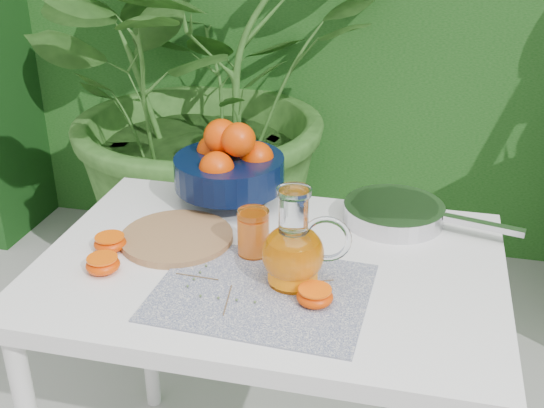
% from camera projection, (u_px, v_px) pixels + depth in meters
% --- Properties ---
extents(potted_plant_left, '(2.24, 2.24, 1.61)m').
position_uv_depth(potted_plant_left, '(207.00, 81.00, 2.57)').
color(potted_plant_left, '#29521C').
rests_on(potted_plant_left, ground).
extents(white_table, '(1.00, 0.70, 0.75)m').
position_uv_depth(white_table, '(270.00, 293.00, 1.51)').
color(white_table, white).
rests_on(white_table, ground).
extents(placemat, '(0.44, 0.35, 0.00)m').
position_uv_depth(placemat, '(262.00, 292.00, 1.37)').
color(placemat, '#0C1848').
rests_on(placemat, white_table).
extents(cutting_board, '(0.27, 0.27, 0.02)m').
position_uv_depth(cutting_board, '(177.00, 238.00, 1.56)').
color(cutting_board, '#9D6D47').
rests_on(cutting_board, white_table).
extents(fruit_bowl, '(0.32, 0.32, 0.22)m').
position_uv_depth(fruit_bowl, '(230.00, 165.00, 1.71)').
color(fruit_bowl, black).
rests_on(fruit_bowl, white_table).
extents(juice_pitcher, '(0.19, 0.14, 0.21)m').
position_uv_depth(juice_pitcher, '(294.00, 251.00, 1.37)').
color(juice_pitcher, white).
rests_on(juice_pitcher, white_table).
extents(juice_tumbler, '(0.08, 0.08, 0.10)m').
position_uv_depth(juice_tumbler, '(253.00, 233.00, 1.48)').
color(juice_tumbler, white).
rests_on(juice_tumbler, white_table).
extents(saute_pan, '(0.44, 0.29, 0.05)m').
position_uv_depth(saute_pan, '(395.00, 212.00, 1.64)').
color(saute_pan, silver).
rests_on(saute_pan, white_table).
extents(orange_halves, '(0.56, 0.18, 0.04)m').
position_uv_depth(orange_halves, '(171.00, 267.00, 1.43)').
color(orange_halves, '#E94702').
rests_on(orange_halves, white_table).
extents(thyme_sprigs, '(0.33, 0.21, 0.01)m').
position_uv_depth(thyme_sprigs, '(246.00, 286.00, 1.38)').
color(thyme_sprigs, brown).
rests_on(thyme_sprigs, white_table).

